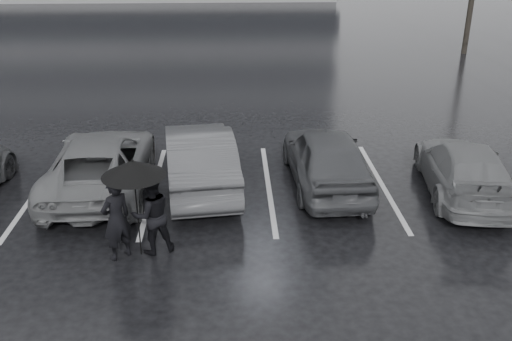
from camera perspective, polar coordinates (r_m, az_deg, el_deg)
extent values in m
plane|color=black|center=(11.71, -0.91, -6.94)|extent=(160.00, 160.00, 0.00)
imported|color=black|center=(13.84, 7.06, 1.31)|extent=(1.89, 4.33, 1.45)
imported|color=#2C2B2E|center=(13.80, -5.66, 1.36)|extent=(2.10, 4.63, 1.47)
imported|color=#454547|center=(14.06, -15.27, 0.73)|extent=(2.37, 4.90, 1.34)
imported|color=#454547|center=(14.25, 20.08, 0.20)|extent=(2.33, 4.51, 1.25)
imported|color=black|center=(11.06, -13.79, -4.76)|extent=(0.72, 0.70, 1.66)
imported|color=black|center=(11.12, -10.36, -4.34)|extent=(0.96, 0.86, 1.63)
cylinder|color=black|center=(11.04, -11.75, -4.39)|extent=(0.03, 0.03, 1.73)
cone|color=black|center=(10.63, -12.18, 0.22)|extent=(1.19, 1.19, 0.30)
sphere|color=black|center=(10.57, -12.25, 0.97)|extent=(0.05, 0.05, 0.05)
cube|color=#B9B9BC|center=(14.70, -21.09, -1.90)|extent=(0.12, 5.00, 0.00)
cube|color=#B9B9BC|center=(14.05, -10.22, -1.78)|extent=(0.12, 5.00, 0.00)
cube|color=#B9B9BC|center=(13.94, 1.26, -1.59)|extent=(0.12, 5.00, 0.00)
cube|color=#B9B9BC|center=(14.38, 12.46, -1.35)|extent=(0.12, 5.00, 0.00)
cube|color=#B9B9BC|center=(15.34, 22.63, -1.08)|extent=(0.12, 5.00, 0.00)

